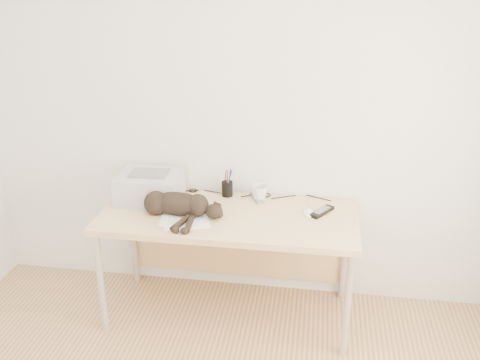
% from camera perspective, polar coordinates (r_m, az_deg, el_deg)
% --- Properties ---
extents(wall_back, '(3.50, 0.00, 3.50)m').
position_cam_1_polar(wall_back, '(3.47, -0.30, 7.33)').
color(wall_back, silver).
rests_on(wall_back, floor).
extents(desk, '(1.60, 0.70, 0.74)m').
position_cam_1_polar(desk, '(3.46, -0.99, -5.00)').
color(desk, '#E1C283').
rests_on(desk, floor).
extents(printer, '(0.41, 0.35, 0.19)m').
position_cam_1_polar(printer, '(3.54, -9.57, -0.66)').
color(printer, '#AEAEB3').
rests_on(printer, desk).
extents(papers, '(0.33, 0.27, 0.01)m').
position_cam_1_polar(papers, '(3.25, -5.92, -4.37)').
color(papers, white).
rests_on(papers, desk).
extents(cat, '(0.68, 0.33, 0.15)m').
position_cam_1_polar(cat, '(3.31, -6.95, -2.66)').
color(cat, black).
rests_on(cat, desk).
extents(mug, '(0.15, 0.15, 0.10)m').
position_cam_1_polar(mug, '(3.49, 2.09, -1.41)').
color(mug, silver).
rests_on(mug, desk).
extents(pen_cup, '(0.07, 0.07, 0.19)m').
position_cam_1_polar(pen_cup, '(3.56, -1.37, -0.91)').
color(pen_cup, black).
rests_on(pen_cup, desk).
extents(remote_grey, '(0.12, 0.18, 0.02)m').
position_cam_1_polar(remote_grey, '(3.53, 1.80, -1.90)').
color(remote_grey, slate).
rests_on(remote_grey, desk).
extents(remote_black, '(0.15, 0.19, 0.02)m').
position_cam_1_polar(remote_black, '(3.37, 8.75, -3.36)').
color(remote_black, black).
rests_on(remote_black, desk).
extents(mouse, '(0.08, 0.12, 0.04)m').
position_cam_1_polar(mouse, '(3.35, 7.35, -3.31)').
color(mouse, white).
rests_on(mouse, desk).
extents(cable_tangle, '(1.36, 0.07, 0.01)m').
position_cam_1_polar(cable_tangle, '(3.60, -0.41, -1.42)').
color(cable_tangle, black).
rests_on(cable_tangle, desk).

